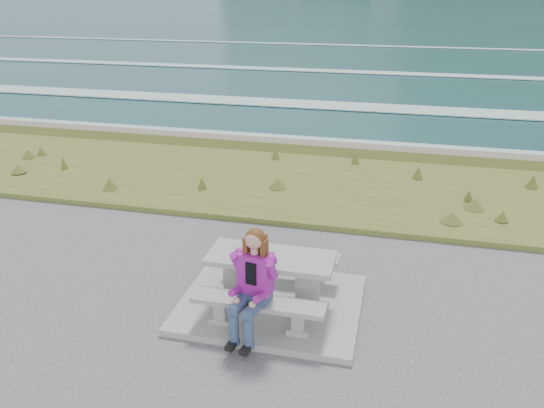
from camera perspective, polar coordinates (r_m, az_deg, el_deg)
name	(u,v)px	position (r m, az deg, el deg)	size (l,w,h in m)	color
concrete_slab	(271,304)	(7.93, -0.12, -10.67)	(2.60, 2.10, 0.10)	gray
picnic_table	(271,266)	(7.60, -0.13, -6.68)	(1.80, 0.75, 0.75)	gray
bench_landward	(258,307)	(7.14, -1.49, -11.00)	(1.80, 0.35, 0.45)	gray
bench_seaward	(282,258)	(8.31, 1.03, -5.78)	(1.80, 0.35, 0.45)	gray
grass_verge	(322,188)	(12.35, 5.43, 1.69)	(160.00, 4.50, 0.22)	#485A22
shore_drop	(338,152)	(15.08, 7.10, 5.54)	(160.00, 0.80, 2.20)	#645C4B
ocean	(373,96)	(32.15, 10.84, 11.32)	(1600.00, 1600.00, 0.09)	#1D4D53
seated_woman	(250,299)	(6.94, -2.35, -10.20)	(0.54, 0.81, 1.48)	navy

